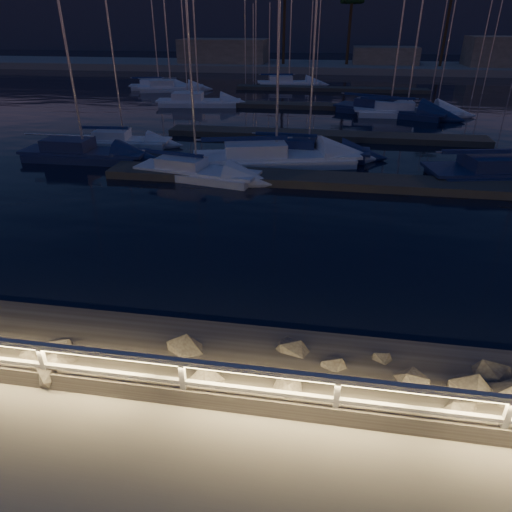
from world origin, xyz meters
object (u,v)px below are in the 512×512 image
object	(u,v)px
sailboat_e	(122,140)
sailboat_f	(305,150)
sailboat_b	(194,170)
sailboat_n	(287,82)
sailboat_i	(158,86)
sailboat_g	(404,111)
sailboat_j	(196,101)
sailboat_l	(387,109)
sailboat_c	(272,156)
sailboat_a	(81,152)
sailboat_m	(169,87)
guard_rail	(280,382)

from	to	relation	value
sailboat_e	sailboat_f	size ratio (longest dim) A/B	0.84
sailboat_b	sailboat_n	distance (m)	37.38
sailboat_i	sailboat_g	bearing A→B (deg)	-37.60
sailboat_b	sailboat_i	xyz separation A→B (m)	(-13.71, 31.86, 0.03)
sailboat_e	sailboat_j	world-z (taller)	sailboat_j
sailboat_b	sailboat_g	size ratio (longest dim) A/B	0.75
sailboat_g	sailboat_n	world-z (taller)	sailboat_g
sailboat_f	sailboat_l	size ratio (longest dim) A/B	0.76
sailboat_c	sailboat_n	world-z (taller)	sailboat_c
sailboat_f	sailboat_g	xyz separation A→B (m)	(7.44, 14.43, 0.04)
sailboat_b	sailboat_g	bearing A→B (deg)	67.46
sailboat_c	sailboat_f	distance (m)	2.66
sailboat_c	sailboat_l	distance (m)	18.68
sailboat_b	sailboat_c	size ratio (longest dim) A/B	0.71
sailboat_a	sailboat_e	bearing A→B (deg)	73.68
sailboat_b	sailboat_l	xyz separation A→B (m)	(11.62, 20.06, 0.06)
sailboat_b	sailboat_m	bearing A→B (deg)	122.19
sailboat_l	sailboat_m	size ratio (longest dim) A/B	1.28
sailboat_b	sailboat_m	world-z (taller)	sailboat_m
guard_rail	sailboat_n	distance (m)	53.54
sailboat_a	sailboat_f	bearing A→B (deg)	11.58
sailboat_g	sailboat_m	world-z (taller)	sailboat_g
guard_rail	sailboat_i	distance (m)	51.83
sailboat_a	sailboat_j	size ratio (longest dim) A/B	0.95
sailboat_e	sailboat_g	bearing A→B (deg)	31.16
sailboat_b	sailboat_m	xyz separation A→B (m)	(-11.89, 30.67, 0.05)
sailboat_a	sailboat_n	world-z (taller)	sailboat_n
sailboat_g	sailboat_n	bearing A→B (deg)	121.32
sailboat_a	sailboat_f	xyz separation A→B (m)	(13.02, 2.84, -0.03)
sailboat_b	sailboat_l	world-z (taller)	sailboat_l
sailboat_j	sailboat_c	bearing A→B (deg)	-69.44
sailboat_m	sailboat_n	bearing A→B (deg)	9.91
sailboat_i	sailboat_m	bearing A→B (deg)	-45.96
sailboat_e	sailboat_n	size ratio (longest dim) A/B	0.78
sailboat_g	sailboat_l	size ratio (longest dim) A/B	0.92
guard_rail	sailboat_f	bearing A→B (deg)	92.47
sailboat_b	sailboat_i	size ratio (longest dim) A/B	0.97
sailboat_e	sailboat_m	xyz separation A→B (m)	(-5.34, 24.94, 0.06)
sailboat_n	sailboat_a	bearing A→B (deg)	-113.74
sailboat_b	sailboat_m	size ratio (longest dim) A/B	0.89
sailboat_i	sailboat_n	world-z (taller)	sailboat_n
sailboat_m	sailboat_n	xyz separation A→B (m)	(12.96, 6.70, -0.01)
sailboat_b	sailboat_l	size ratio (longest dim) A/B	0.70
sailboat_c	sailboat_g	world-z (taller)	sailboat_c
sailboat_a	sailboat_g	xyz separation A→B (m)	(20.46, 17.27, 0.00)
sailboat_a	sailboat_i	xyz separation A→B (m)	(-6.19, 29.60, -0.03)
sailboat_g	sailboat_n	size ratio (longest dim) A/B	1.14
sailboat_m	sailboat_c	bearing A→B (deg)	-77.88
sailboat_j	sailboat_g	bearing A→B (deg)	-13.44
sailboat_n	sailboat_j	bearing A→B (deg)	-124.19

